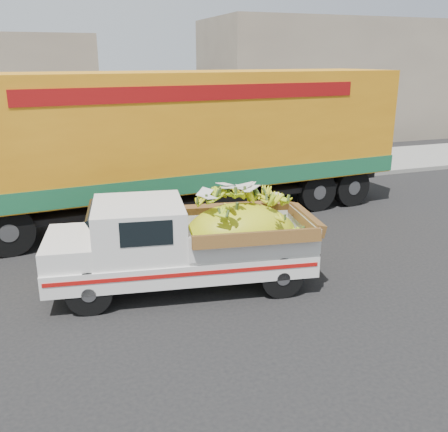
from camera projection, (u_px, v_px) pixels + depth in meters
name	position (u px, v px, depth m)	size (l,w,h in m)	color
ground	(132.00, 284.00, 9.49)	(100.00, 100.00, 0.00)	black
curb	(94.00, 198.00, 15.04)	(60.00, 0.25, 0.15)	gray
sidewalk	(87.00, 183.00, 16.92)	(60.00, 4.00, 0.14)	gray
building_right	(337.00, 80.00, 26.83)	(14.00, 6.00, 6.00)	gray
pickup_truck	(201.00, 240.00, 9.21)	(4.99, 2.49, 1.67)	black
semi_trailer	(187.00, 138.00, 12.97)	(12.04, 3.48, 3.80)	black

